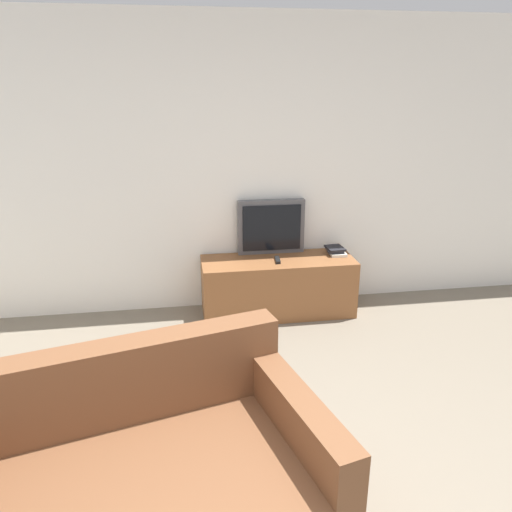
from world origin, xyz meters
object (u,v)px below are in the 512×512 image
(television, at_px, (271,227))
(book_stack, at_px, (336,251))
(remote_on_stand, at_px, (278,260))
(tv_stand, at_px, (278,286))
(couch, at_px, (131,502))

(television, height_order, book_stack, television)
(book_stack, relative_size, remote_on_stand, 1.31)
(book_stack, bearing_deg, tv_stand, -173.35)
(couch, xyz_separation_m, book_stack, (1.69, 2.44, 0.26))
(television, xyz_separation_m, couch, (-1.10, -2.57, -0.47))
(television, height_order, remote_on_stand, television)
(remote_on_stand, bearing_deg, book_stack, 10.90)
(book_stack, xyz_separation_m, remote_on_stand, (-0.57, -0.11, -0.02))
(remote_on_stand, bearing_deg, couch, -115.61)
(tv_stand, height_order, television, television)
(tv_stand, height_order, book_stack, book_stack)
(television, bearing_deg, couch, -113.15)
(television, relative_size, remote_on_stand, 3.80)
(television, xyz_separation_m, book_stack, (0.59, -0.13, -0.22))
(television, relative_size, book_stack, 2.91)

